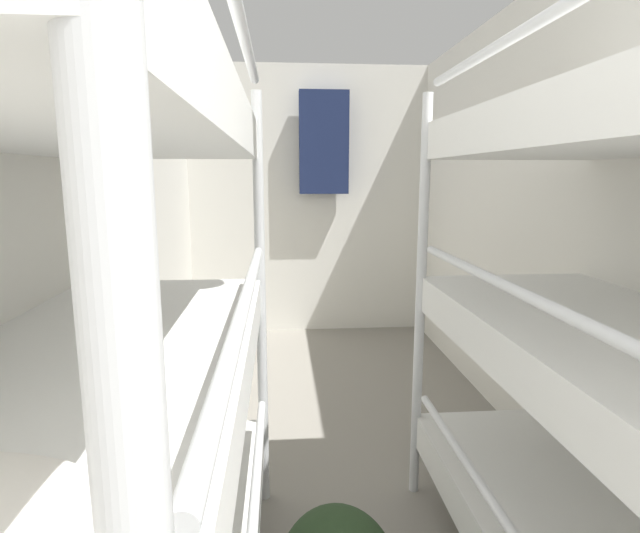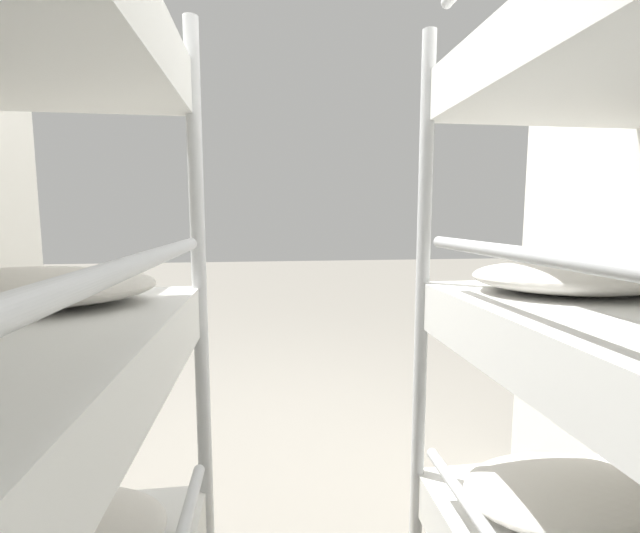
{
  "view_description": "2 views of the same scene",
  "coord_description": "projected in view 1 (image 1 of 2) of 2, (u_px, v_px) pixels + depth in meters",
  "views": [
    {
      "loc": [
        -0.27,
        0.3,
        1.47
      ],
      "look_at": [
        -0.0,
        3.55,
        0.88
      ],
      "focal_mm": 28.0,
      "sensor_mm": 36.0,
      "label": 1
    },
    {
      "loc": [
        0.15,
        1.89,
        1.25
      ],
      "look_at": [
        -0.06,
        0.23,
        1.05
      ],
      "focal_mm": 24.0,
      "sensor_mm": 36.0,
      "label": 2
    }
  ],
  "objects": [
    {
      "name": "wall_left",
      "position": [
        77.0,
        233.0,
        2.12
      ],
      "size": [
        0.06,
        5.1,
        2.47
      ],
      "color": "silver",
      "rests_on": "ground_plane"
    },
    {
      "name": "hanging_coat",
      "position": [
        324.0,
        143.0,
        4.45
      ],
      "size": [
        0.44,
        0.12,
        0.9
      ],
      "color": "#192347"
    },
    {
      "name": "wall_back",
      "position": [
        308.0,
        202.0,
        4.68
      ],
      "size": [
        2.31,
        0.06,
        2.47
      ],
      "color": "silver",
      "rests_on": "ground_plane"
    },
    {
      "name": "bunk_stack_left_near",
      "position": [
        87.0,
        395.0,
        1.16
      ],
      "size": [
        0.77,
        1.88,
        1.85
      ],
      "color": "silver",
      "rests_on": "ground_plane"
    },
    {
      "name": "wall_right",
      "position": [
        582.0,
        229.0,
        2.3
      ],
      "size": [
        0.06,
        5.1,
        2.47
      ],
      "color": "silver",
      "rests_on": "ground_plane"
    }
  ]
}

